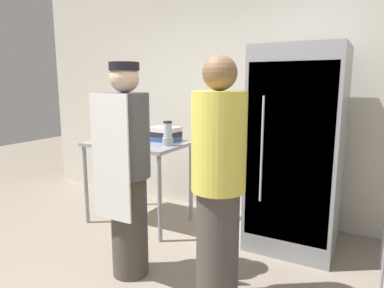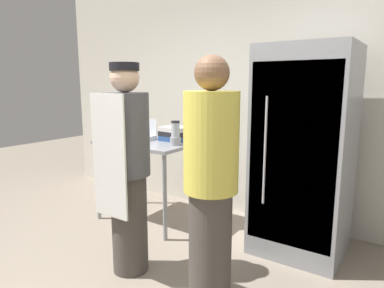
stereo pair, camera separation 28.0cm
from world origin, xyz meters
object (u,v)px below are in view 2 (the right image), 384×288
object	(u,v)px
refrigerator	(304,152)
person_baker	(127,167)
person_customer	(211,184)
donut_box	(142,135)
blender_pitcher	(175,134)
binder_stack	(175,134)

from	to	relation	value
refrigerator	person_baker	distance (m)	1.59
person_customer	donut_box	bearing A→B (deg)	147.23
donut_box	blender_pitcher	bearing A→B (deg)	-7.54
binder_stack	person_customer	distance (m)	1.63
person_baker	person_customer	size ratio (longest dim) A/B	0.99
donut_box	person_baker	size ratio (longest dim) A/B	0.17
refrigerator	binder_stack	bearing A→B (deg)	-178.04
person_baker	person_customer	distance (m)	0.80
refrigerator	person_customer	distance (m)	1.22
donut_box	binder_stack	world-z (taller)	donut_box
refrigerator	person_customer	world-z (taller)	refrigerator
binder_stack	refrigerator	bearing A→B (deg)	1.96
binder_stack	person_baker	xyz separation A→B (m)	(0.37, -1.13, -0.11)
refrigerator	donut_box	distance (m)	1.81
binder_stack	person_customer	bearing A→B (deg)	-44.31
donut_box	binder_stack	xyz separation A→B (m)	(0.36, 0.16, 0.03)
binder_stack	person_baker	bearing A→B (deg)	-71.99
refrigerator	blender_pitcher	distance (m)	1.29
refrigerator	person_baker	world-z (taller)	refrigerator
blender_pitcher	binder_stack	xyz separation A→B (m)	(-0.18, 0.23, -0.03)
donut_box	person_customer	world-z (taller)	person_customer
person_customer	person_baker	bearing A→B (deg)	179.34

